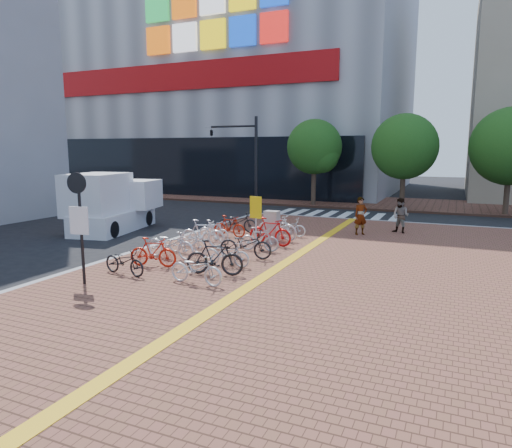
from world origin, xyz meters
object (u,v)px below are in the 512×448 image
at_px(bike_12, 260,239).
at_px(pedestrian_a, 361,216).
at_px(bike_9, 215,257).
at_px(traffic_light_pole, 235,148).
at_px(bike_3, 188,242).
at_px(bike_2, 170,244).
at_px(bike_7, 238,222).
at_px(bike_4, 203,233).
at_px(box_truck, 112,204).
at_px(bike_5, 214,231).
at_px(utility_box, 272,226).
at_px(bike_8, 196,269).
at_px(bike_13, 270,232).
at_px(yellow_sign, 256,212).
at_px(bike_14, 277,227).
at_px(bike_10, 227,253).
at_px(bike_11, 245,244).
at_px(pedestrian_b, 401,216).
at_px(notice_sign, 79,214).
at_px(bike_6, 229,226).
at_px(bike_1, 153,252).
at_px(bike_0, 124,261).

height_order(bike_12, pedestrian_a, pedestrian_a).
bearing_deg(bike_9, traffic_light_pole, 11.49).
bearing_deg(bike_3, bike_9, -136.74).
distance_m(bike_2, bike_7, 5.74).
height_order(bike_4, box_truck, box_truck).
relative_size(bike_5, utility_box, 1.20).
xyz_separation_m(bike_2, bike_8, (2.52, -2.38, -0.07)).
distance_m(bike_13, yellow_sign, 1.03).
relative_size(bike_3, bike_14, 0.84).
bearing_deg(bike_13, bike_10, -175.83).
relative_size(bike_8, bike_11, 0.90).
height_order(bike_8, pedestrian_b, pedestrian_b).
bearing_deg(box_truck, bike_8, -36.93).
relative_size(bike_10, bike_14, 0.88).
xyz_separation_m(bike_13, box_truck, (-8.75, 0.76, 0.64)).
xyz_separation_m(bike_8, pedestrian_a, (2.80, 9.78, 0.41)).
bearing_deg(bike_14, bike_11, -170.47).
bearing_deg(box_truck, bike_13, -4.98).
bearing_deg(bike_12, yellow_sign, 28.23).
bearing_deg(bike_2, notice_sign, 174.34).
xyz_separation_m(bike_6, utility_box, (2.05, -0.04, 0.16)).
bearing_deg(pedestrian_a, bike_4, -173.45).
height_order(bike_5, bike_12, bike_5).
height_order(bike_1, utility_box, utility_box).
bearing_deg(box_truck, yellow_sign, -7.92).
bearing_deg(bike_6, bike_2, -177.62).
xyz_separation_m(bike_11, pedestrian_a, (2.86, 6.30, 0.36)).
bearing_deg(bike_13, utility_box, 22.21).
relative_size(bike_1, bike_14, 0.86).
bearing_deg(pedestrian_b, bike_0, -101.14).
relative_size(bike_0, bike_5, 1.07).
bearing_deg(pedestrian_b, bike_10, -96.13).
distance_m(bike_8, bike_11, 3.49).
height_order(bike_5, pedestrian_b, pedestrian_b).
height_order(bike_6, traffic_light_pole, traffic_light_pole).
xyz_separation_m(bike_5, bike_7, (-0.11, 2.54, 0.03)).
relative_size(bike_2, bike_4, 1.09).
xyz_separation_m(bike_5, bike_6, (0.11, 1.24, 0.02)).
bearing_deg(bike_7, bike_14, -121.85).
xyz_separation_m(bike_5, bike_13, (2.44, 0.30, 0.10)).
bearing_deg(bike_6, bike_7, 13.40).
height_order(bike_13, pedestrian_a, pedestrian_a).
bearing_deg(bike_10, bike_7, 20.98).
bearing_deg(bike_4, bike_13, -70.15).
height_order(bike_3, bike_4, bike_4).
bearing_deg(bike_10, bike_4, 42.85).
distance_m(bike_5, bike_14, 2.72).
xyz_separation_m(bike_3, bike_4, (-0.01, 1.13, 0.14)).
height_order(bike_2, notice_sign, notice_sign).
xyz_separation_m(pedestrian_a, notice_sign, (-5.82, -11.09, 1.17)).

